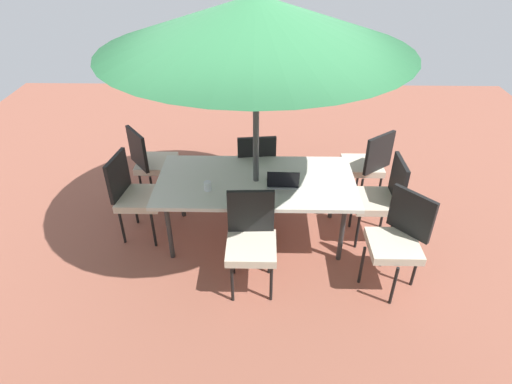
# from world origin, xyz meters

# --- Properties ---
(ground_plane) EXTENTS (10.00, 10.00, 0.02)m
(ground_plane) POSITION_xyz_m (0.00, 0.00, -0.01)
(ground_plane) COLOR #935442
(dining_table) EXTENTS (2.06, 1.03, 0.74)m
(dining_table) POSITION_xyz_m (0.00, 0.00, 0.70)
(dining_table) COLOR silver
(dining_table) RESTS_ON ground_plane
(patio_umbrella) EXTENTS (2.74, 2.74, 2.53)m
(patio_umbrella) POSITION_xyz_m (0.00, 0.00, 2.30)
(patio_umbrella) COLOR #4C4C4C
(patio_umbrella) RESTS_ON ground_plane
(chair_west) EXTENTS (0.46, 0.46, 0.98)m
(chair_west) POSITION_xyz_m (-1.33, -0.01, 0.55)
(chair_west) COLOR beige
(chair_west) RESTS_ON ground_plane
(chair_south) EXTENTS (0.47, 0.48, 0.98)m
(chair_south) POSITION_xyz_m (0.01, -0.66, 0.55)
(chair_south) COLOR beige
(chair_south) RESTS_ON ground_plane
(chair_southeast) EXTENTS (0.58, 0.58, 0.98)m
(chair_southeast) POSITION_xyz_m (1.29, -0.73, 0.55)
(chair_southeast) COLOR beige
(chair_southeast) RESTS_ON ground_plane
(chair_north) EXTENTS (0.46, 0.47, 0.98)m
(chair_north) POSITION_xyz_m (0.03, 0.71, 0.55)
(chair_north) COLOR beige
(chair_north) RESTS_ON ground_plane
(chair_northwest) EXTENTS (0.59, 0.59, 0.98)m
(chair_northwest) POSITION_xyz_m (-1.34, 0.68, 0.55)
(chair_northwest) COLOR beige
(chair_northwest) RESTS_ON ground_plane
(chair_southwest) EXTENTS (0.58, 0.58, 0.98)m
(chair_southwest) POSITION_xyz_m (-1.32, -0.72, 0.55)
(chair_southwest) COLOR beige
(chair_southwest) RESTS_ON ground_plane
(chair_east) EXTENTS (0.49, 0.48, 0.98)m
(chair_east) POSITION_xyz_m (1.31, -0.02, 0.55)
(chair_east) COLOR beige
(chair_east) RESTS_ON ground_plane
(laptop) EXTENTS (0.33, 0.26, 0.21)m
(laptop) POSITION_xyz_m (-0.28, 0.11, 0.79)
(laptop) COLOR gray
(laptop) RESTS_ON dining_table
(cup) EXTENTS (0.07, 0.07, 0.10)m
(cup) POSITION_xyz_m (0.48, 0.20, 0.79)
(cup) COLOR white
(cup) RESTS_ON dining_table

